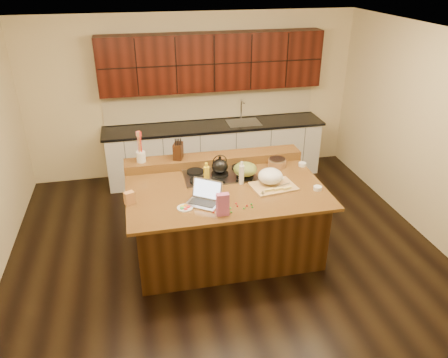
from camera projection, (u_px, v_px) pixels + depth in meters
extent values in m
cube|color=black|center=(225.00, 248.00, 5.77)|extent=(5.50, 5.00, 0.01)
cube|color=silver|center=(225.00, 35.00, 4.55)|extent=(5.50, 5.00, 0.01)
cube|color=beige|center=(193.00, 96.00, 7.35)|extent=(5.50, 0.01, 2.70)
cube|color=beige|center=(303.00, 298.00, 2.98)|extent=(5.50, 0.01, 2.70)
cube|color=beige|center=(431.00, 137.00, 5.68)|extent=(0.01, 5.00, 2.70)
cube|color=black|center=(225.00, 220.00, 5.57)|extent=(2.22, 1.42, 0.88)
cube|color=black|center=(225.00, 188.00, 5.36)|extent=(2.40, 1.60, 0.04)
cube|color=black|center=(214.00, 159.00, 5.94)|extent=(2.40, 0.30, 0.12)
cube|color=gray|center=(220.00, 176.00, 5.61)|extent=(0.92, 0.52, 0.02)
cylinder|color=black|center=(195.00, 172.00, 5.66)|extent=(0.22, 0.22, 0.03)
cylinder|color=black|center=(240.00, 168.00, 5.77)|extent=(0.22, 0.22, 0.03)
cylinder|color=black|center=(198.00, 181.00, 5.43)|extent=(0.22, 0.22, 0.03)
cylinder|color=black|center=(245.00, 176.00, 5.55)|extent=(0.22, 0.22, 0.03)
cylinder|color=black|center=(220.00, 174.00, 5.60)|extent=(0.22, 0.22, 0.03)
cube|color=silver|center=(215.00, 152.00, 7.52)|extent=(3.60, 0.62, 0.90)
cube|color=black|center=(215.00, 126.00, 7.31)|extent=(3.70, 0.66, 0.04)
cube|color=gray|center=(244.00, 123.00, 7.39)|extent=(0.55, 0.42, 0.01)
cylinder|color=gray|center=(241.00, 109.00, 7.47)|extent=(0.02, 0.02, 0.36)
cube|color=black|center=(212.00, 62.00, 6.97)|extent=(3.60, 0.34, 0.90)
cube|color=beige|center=(211.00, 104.00, 7.45)|extent=(3.60, 0.03, 0.50)
ellipsoid|color=black|center=(220.00, 166.00, 5.55)|extent=(0.26, 0.26, 0.19)
ellipsoid|color=#5F6E2C|center=(245.00, 169.00, 5.50)|extent=(0.36, 0.36, 0.17)
cube|color=#B7B7BC|center=(203.00, 204.00, 4.97)|extent=(0.44, 0.41, 0.02)
cube|color=black|center=(203.00, 203.00, 4.96)|extent=(0.33, 0.30, 0.00)
cube|color=#B7B7BC|center=(207.00, 189.00, 5.01)|extent=(0.34, 0.27, 0.23)
cube|color=silver|center=(207.00, 189.00, 5.01)|extent=(0.30, 0.23, 0.20)
cylinder|color=yellow|center=(207.00, 177.00, 5.29)|extent=(0.08, 0.08, 0.27)
cylinder|color=silver|center=(242.00, 175.00, 5.37)|extent=(0.08, 0.08, 0.25)
cube|color=tan|center=(273.00, 186.00, 5.33)|extent=(0.57, 0.45, 0.02)
ellipsoid|color=white|center=(270.00, 176.00, 5.35)|extent=(0.30, 0.30, 0.19)
cube|color=#EDD872|center=(269.00, 190.00, 5.19)|extent=(0.11, 0.03, 0.03)
cube|color=#EDD872|center=(278.00, 189.00, 5.22)|extent=(0.11, 0.03, 0.03)
cube|color=#EDD872|center=(287.00, 188.00, 5.24)|extent=(0.11, 0.03, 0.03)
cylinder|color=gray|center=(283.00, 185.00, 5.33)|extent=(0.20, 0.08, 0.01)
cylinder|color=white|center=(318.00, 188.00, 5.27)|extent=(0.13, 0.13, 0.04)
cylinder|color=white|center=(280.00, 179.00, 5.50)|extent=(0.10, 0.10, 0.04)
cylinder|color=white|center=(302.00, 164.00, 5.88)|extent=(0.12, 0.12, 0.04)
cylinder|color=#996B3F|center=(277.00, 163.00, 5.86)|extent=(0.30, 0.30, 0.09)
cone|color=silver|center=(263.00, 193.00, 5.14)|extent=(0.08, 0.08, 0.07)
cube|color=#B95789|center=(223.00, 204.00, 4.71)|extent=(0.14, 0.08, 0.26)
cylinder|color=white|center=(185.00, 208.00, 4.89)|extent=(0.18, 0.18, 0.01)
cube|color=#C28144|center=(129.00, 198.00, 4.95)|extent=(0.13, 0.11, 0.15)
cylinder|color=white|center=(141.00, 157.00, 5.70)|extent=(0.15, 0.15, 0.14)
cube|color=black|center=(178.00, 151.00, 5.77)|extent=(0.16, 0.20, 0.21)
ellipsoid|color=red|center=(223.00, 210.00, 4.83)|extent=(0.02, 0.02, 0.02)
ellipsoid|color=#198C26|center=(251.00, 204.00, 4.96)|extent=(0.02, 0.02, 0.02)
ellipsoid|color=red|center=(247.00, 206.00, 4.92)|extent=(0.02, 0.02, 0.02)
ellipsoid|color=#198C26|center=(230.00, 208.00, 4.87)|extent=(0.02, 0.02, 0.02)
ellipsoid|color=red|center=(238.00, 206.00, 4.92)|extent=(0.02, 0.02, 0.02)
ellipsoid|color=#198C26|center=(244.00, 208.00, 4.87)|extent=(0.02, 0.02, 0.02)
ellipsoid|color=red|center=(214.00, 212.00, 4.80)|extent=(0.02, 0.02, 0.02)
ellipsoid|color=#198C26|center=(228.00, 207.00, 4.89)|extent=(0.02, 0.02, 0.02)
ellipsoid|color=red|center=(236.00, 203.00, 4.97)|extent=(0.02, 0.02, 0.02)
ellipsoid|color=#198C26|center=(223.00, 205.00, 4.94)|extent=(0.02, 0.02, 0.02)
ellipsoid|color=red|center=(220.00, 210.00, 4.85)|extent=(0.02, 0.02, 0.02)
ellipsoid|color=#198C26|center=(231.00, 212.00, 4.80)|extent=(0.02, 0.02, 0.02)
ellipsoid|color=red|center=(222.00, 204.00, 4.96)|extent=(0.02, 0.02, 0.02)
ellipsoid|color=#198C26|center=(252.00, 207.00, 4.89)|extent=(0.02, 0.02, 0.02)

